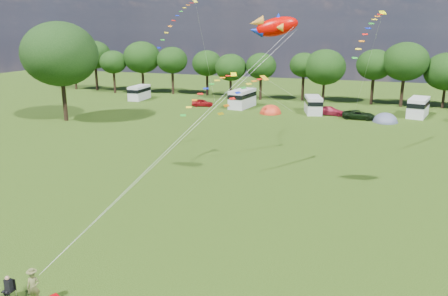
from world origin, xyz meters
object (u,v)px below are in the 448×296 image
(campervan_b, at_px, (242,98))
(tent_greyblue, at_px, (385,122))
(camp_chair, at_px, (9,285))
(car_c, at_px, (330,111))
(tent_orange, at_px, (270,113))
(campervan_a, at_px, (139,92))
(kite_flyer, at_px, (33,287))
(big_tree, at_px, (60,54))
(car_d, at_px, (359,115))
(car_a, at_px, (202,103))
(campervan_c, at_px, (313,104))
(fish_kite, at_px, (273,27))
(campervan_d, at_px, (418,107))

(campervan_b, xyz_separation_m, tent_greyblue, (21.69, -4.49, -1.52))
(tent_greyblue, distance_m, camp_chair, 51.41)
(car_c, distance_m, tent_orange, 8.77)
(campervan_b, bearing_deg, campervan_a, 92.59)
(kite_flyer, bearing_deg, big_tree, 98.89)
(big_tree, height_order, car_d, big_tree)
(tent_greyblue, height_order, camp_chair, tent_greyblue)
(car_a, bearing_deg, campervan_a, 64.89)
(campervan_a, height_order, campervan_c, campervan_c)
(car_c, xyz_separation_m, campervan_a, (-33.78, 3.61, 0.70))
(big_tree, bearing_deg, tent_greyblue, 17.74)
(car_c, xyz_separation_m, campervan_b, (-14.08, 1.88, 0.92))
(car_a, distance_m, kite_flyer, 52.97)
(car_c, xyz_separation_m, car_d, (4.10, -1.70, 0.01))
(campervan_a, bearing_deg, fish_kite, -142.17)
(big_tree, relative_size, car_c, 3.22)
(campervan_a, bearing_deg, car_a, -104.82)
(car_c, xyz_separation_m, kite_flyer, (-8.38, -50.88, 0.18))
(car_a, relative_size, campervan_c, 0.64)
(campervan_a, xyz_separation_m, camp_chair, (24.06, -54.61, -0.60))
(campervan_a, relative_size, kite_flyer, 3.21)
(big_tree, relative_size, campervan_d, 2.25)
(car_a, height_order, campervan_b, campervan_b)
(car_d, relative_size, tent_greyblue, 1.24)
(tent_greyblue, bearing_deg, camp_chair, -109.70)
(car_c, xyz_separation_m, campervan_d, (12.05, 3.02, 0.84))
(car_c, height_order, campervan_a, campervan_a)
(car_d, relative_size, kite_flyer, 2.88)
(campervan_c, bearing_deg, campervan_d, -95.70)
(car_d, xyz_separation_m, campervan_a, (-37.88, 5.31, 0.70))
(car_c, distance_m, camp_chair, 51.93)
(car_d, distance_m, tent_orange, 12.72)
(car_a, height_order, campervan_d, campervan_d)
(car_a, bearing_deg, big_tree, 127.99)
(car_d, xyz_separation_m, fish_kite, (-5.04, -33.48, 11.89))
(campervan_a, bearing_deg, campervan_b, -97.43)
(car_a, relative_size, tent_greyblue, 0.96)
(car_c, xyz_separation_m, tent_orange, (-8.60, -1.60, -0.60))
(car_d, bearing_deg, camp_chair, 165.64)
(campervan_b, bearing_deg, fish_kite, -152.87)
(car_a, xyz_separation_m, tent_orange, (11.90, -2.29, -0.57))
(campervan_c, distance_m, tent_greyblue, 10.85)
(camp_chair, bearing_deg, tent_greyblue, 74.01)
(campervan_b, distance_m, fish_kite, 40.82)
(big_tree, relative_size, fish_kite, 3.79)
(campervan_d, xyz_separation_m, tent_greyblue, (-4.44, -5.63, -1.43))
(car_a, distance_m, tent_greyblue, 28.31)
(kite_flyer, bearing_deg, campervan_b, 68.64)
(car_a, xyz_separation_m, camp_chair, (10.79, -51.69, 0.13))
(car_c, height_order, campervan_d, campervan_d)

